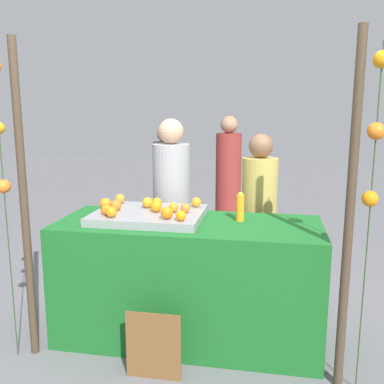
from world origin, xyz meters
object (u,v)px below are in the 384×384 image
Objects in this scene: vendor_right at (258,227)px; orange_0 at (106,210)px; orange_1 at (167,213)px; vendor_left at (172,217)px; chalkboard_sign at (154,346)px; stall_counter at (188,280)px; juice_bottle at (240,208)px.

orange_0 is at bearing -143.48° from vendor_right.
orange_1 is 0.05× the size of vendor_left.
chalkboard_sign is at bearing -43.48° from orange_0.
stall_counter is 0.81m from vendor_left.
vendor_left is 0.79m from vendor_right.
chalkboard_sign is at bearing -102.15° from stall_counter.
juice_bottle is (0.37, 0.11, 0.56)m from stall_counter.
orange_0 is 0.90m from vendor_left.
orange_0 is at bearing -110.26° from vendor_left.
chalkboard_sign is 1.48m from vendor_right.
orange_0 is at bearing 136.52° from chalkboard_sign.
stall_counter is 0.60m from orange_1.
vendor_left is (-0.17, 1.26, 0.55)m from chalkboard_sign.
vendor_right is at bearing 77.54° from juice_bottle.
orange_1 reaches higher than orange_0.
orange_0 is 0.05× the size of vendor_left.
vendor_left is at bearing 138.74° from juice_bottle.
orange_1 is at bearing -4.35° from orange_0.
orange_1 is 0.57m from juice_bottle.
orange_1 is 0.06× the size of vendor_right.
juice_bottle is at bearing 13.68° from orange_0.
orange_1 is 0.90m from chalkboard_sign.
chalkboard_sign is 0.31× the size of vendor_right.
stall_counter is at bearing 77.85° from chalkboard_sign.
orange_0 is 0.17× the size of chalkboard_sign.
stall_counter is 22.25× the size of orange_1.
juice_bottle reaches higher than orange_1.
juice_bottle is 1.16m from chalkboard_sign.
stall_counter is 1.18× the size of vendor_left.
vendor_right is at bearing 53.76° from stall_counter.
orange_1 is (-0.12, -0.16, 0.56)m from stall_counter.
chalkboard_sign is at bearing -82.47° from vendor_left.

